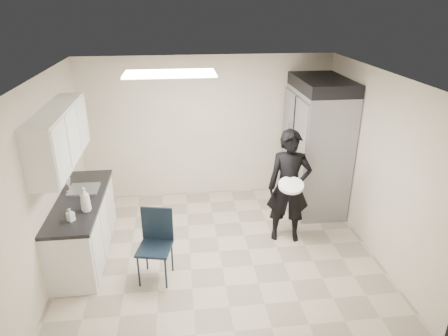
{
  "coord_description": "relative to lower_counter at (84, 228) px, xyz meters",
  "views": [
    {
      "loc": [
        -0.52,
        -4.96,
        3.5
      ],
      "look_at": [
        0.09,
        0.2,
        1.27
      ],
      "focal_mm": 32.0,
      "sensor_mm": 36.0,
      "label": 1
    }
  ],
  "objects": [
    {
      "name": "soap_bottle_a",
      "position": [
        0.18,
        -0.38,
        0.65
      ],
      "size": [
        0.18,
        0.18,
        0.34
      ],
      "primitive_type": "imported",
      "rotation": [
        0.0,
        0.0,
        0.66
      ],
      "color": "white",
      "rests_on": "countertop"
    },
    {
      "name": "left_wall",
      "position": [
        -0.3,
        -0.2,
        0.87
      ],
      "size": [
        0.0,
        4.0,
        4.0
      ],
      "primitive_type": "plane",
      "rotation": [
        1.57,
        0.0,
        1.57
      ],
      "color": "beige",
      "rests_on": "floor"
    },
    {
      "name": "right_wall",
      "position": [
        4.2,
        -0.2,
        0.87
      ],
      "size": [
        0.0,
        4.0,
        4.0
      ],
      "primitive_type": "plane",
      "rotation": [
        1.57,
        0.0,
        -1.57
      ],
      "color": "beige",
      "rests_on": "floor"
    },
    {
      "name": "faucet",
      "position": [
        -0.18,
        0.25,
        0.59
      ],
      "size": [
        0.02,
        0.02,
        0.24
      ],
      "primitive_type": "cylinder",
      "color": "silver",
      "rests_on": "countertop"
    },
    {
      "name": "notice_sticker_right",
      "position": [
        -0.29,
        0.1,
        0.75
      ],
      "size": [
        0.0,
        0.12,
        0.07
      ],
      "primitive_type": "cube",
      "color": "yellow",
      "rests_on": "left_wall"
    },
    {
      "name": "fridge_compressor",
      "position": [
        3.78,
        1.07,
        1.77
      ],
      "size": [
        0.8,
        1.35,
        0.2
      ],
      "primitive_type": "cube",
      "color": "black",
      "rests_on": "commercial_fridge"
    },
    {
      "name": "notice_sticker_left",
      "position": [
        -0.29,
        -0.1,
        0.79
      ],
      "size": [
        0.0,
        0.12,
        0.07
      ],
      "primitive_type": "cube",
      "color": "yellow",
      "rests_on": "left_wall"
    },
    {
      "name": "countertop",
      "position": [
        0.0,
        0.0,
        0.46
      ],
      "size": [
        0.64,
        1.95,
        0.05
      ],
      "primitive_type": "cube",
      "color": "black",
      "rests_on": "lower_counter"
    },
    {
      "name": "back_wall",
      "position": [
        1.95,
        1.8,
        0.87
      ],
      "size": [
        4.5,
        0.0,
        4.5
      ],
      "primitive_type": "plane",
      "rotation": [
        1.57,
        0.0,
        0.0
      ],
      "color": "beige",
      "rests_on": "floor"
    },
    {
      "name": "ceiling_panel",
      "position": [
        1.35,
        0.2,
        2.14
      ],
      "size": [
        1.2,
        0.6,
        0.02
      ],
      "primitive_type": "cube",
      "color": "white",
      "rests_on": "ceiling"
    },
    {
      "name": "towel_dispenser",
      "position": [
        -0.19,
        1.15,
        1.19
      ],
      "size": [
        0.22,
        0.3,
        0.35
      ],
      "primitive_type": "cube",
      "color": "black",
      "rests_on": "left_wall"
    },
    {
      "name": "bucket_lid",
      "position": [
        2.98,
        -0.19,
        0.6
      ],
      "size": [
        0.42,
        0.42,
        0.05
      ],
      "primitive_type": "cylinder",
      "rotation": [
        0.0,
        0.0,
        -0.18
      ],
      "color": "white",
      "rests_on": "man_tuxedo"
    },
    {
      "name": "man_tuxedo",
      "position": [
        3.03,
        0.06,
        0.45
      ],
      "size": [
        0.72,
        0.54,
        1.76
      ],
      "primitive_type": "imported",
      "rotation": [
        0.0,
        0.0,
        -0.18
      ],
      "color": "black",
      "rests_on": "floor"
    },
    {
      "name": "lower_counter",
      "position": [
        0.0,
        0.0,
        0.0
      ],
      "size": [
        0.6,
        1.9,
        0.86
      ],
      "primitive_type": "cube",
      "color": "silver",
      "rests_on": "floor"
    },
    {
      "name": "ceiling",
      "position": [
        1.95,
        -0.2,
        2.17
      ],
      "size": [
        4.5,
        4.5,
        0.0
      ],
      "primitive_type": "plane",
      "rotation": [
        3.14,
        0.0,
        0.0
      ],
      "color": "silver",
      "rests_on": "back_wall"
    },
    {
      "name": "commercial_fridge",
      "position": [
        3.78,
        1.07,
        0.62
      ],
      "size": [
        0.8,
        1.35,
        2.1
      ],
      "primitive_type": "cube",
      "color": "gray",
      "rests_on": "floor"
    },
    {
      "name": "sink",
      "position": [
        0.02,
        0.25,
        0.44
      ],
      "size": [
        0.42,
        0.4,
        0.14
      ],
      "primitive_type": "cube",
      "color": "gray",
      "rests_on": "countertop"
    },
    {
      "name": "folding_chair",
      "position": [
        1.04,
        -0.71,
        0.05
      ],
      "size": [
        0.51,
        0.51,
        0.95
      ],
      "primitive_type": "cube",
      "rotation": [
        0.0,
        0.0,
        -0.22
      ],
      "color": "black",
      "rests_on": "floor"
    },
    {
      "name": "upper_cabinets",
      "position": [
        -0.13,
        0.0,
        1.4
      ],
      "size": [
        0.35,
        1.8,
        0.75
      ],
      "primitive_type": "cube",
      "color": "silver",
      "rests_on": "left_wall"
    },
    {
      "name": "soap_bottle_b",
      "position": [
        0.03,
        -0.61,
        0.57
      ],
      "size": [
        0.11,
        0.11,
        0.17
      ],
      "primitive_type": "imported",
      "rotation": [
        0.0,
        0.0,
        -0.68
      ],
      "color": "silver",
      "rests_on": "countertop"
    },
    {
      "name": "floor",
      "position": [
        1.95,
        -0.2,
        -0.43
      ],
      "size": [
        4.5,
        4.5,
        0.0
      ],
      "primitive_type": "plane",
      "color": "tan",
      "rests_on": "ground"
    }
  ]
}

